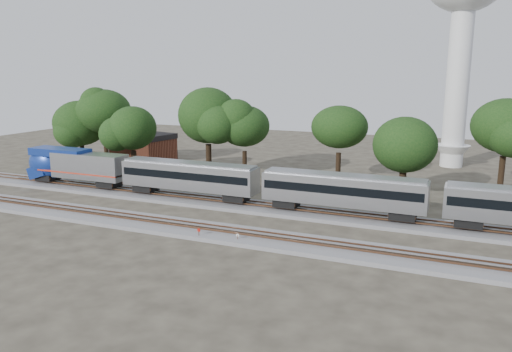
{
  "coord_description": "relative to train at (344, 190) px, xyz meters",
  "views": [
    {
      "loc": [
        25.38,
        -45.19,
        15.62
      ],
      "look_at": [
        4.19,
        5.0,
        4.1
      ],
      "focal_mm": 35.0,
      "sensor_mm": 36.0,
      "label": 1
    }
  ],
  "objects": [
    {
      "name": "train",
      "position": [
        0.0,
        0.0,
        0.0
      ],
      "size": [
        90.79,
        3.13,
        4.62
      ],
      "color": "#ACAFB3",
      "rests_on": "ground"
    },
    {
      "name": "tree_1",
      "position": [
        -42.43,
        13.43,
        6.0
      ],
      "size": [
        9.39,
        9.39,
        13.23
      ],
      "color": "black",
      "rests_on": "ground"
    },
    {
      "name": "track_near",
      "position": [
        -13.96,
        -10.0,
        -3.01
      ],
      "size": [
        160.0,
        5.0,
        0.73
      ],
      "color": "slate",
      "rests_on": "ground"
    },
    {
      "name": "tree_7",
      "position": [
        16.21,
        20.63,
        5.43
      ],
      "size": [
        8.81,
        8.81,
        12.42
      ],
      "color": "black",
      "rests_on": "ground"
    },
    {
      "name": "tree_4",
      "position": [
        -17.81,
        13.81,
        4.63
      ],
      "size": [
        7.99,
        7.99,
        11.27
      ],
      "color": "black",
      "rests_on": "ground"
    },
    {
      "name": "tree_2",
      "position": [
        -34.08,
        9.54,
        4.07
      ],
      "size": [
        7.42,
        7.42,
        10.47
      ],
      "color": "black",
      "rests_on": "ground"
    },
    {
      "name": "tree_6",
      "position": [
        4.72,
        11.36,
        3.55
      ],
      "size": [
        6.9,
        6.9,
        9.73
      ],
      "color": "black",
      "rests_on": "ground"
    },
    {
      "name": "track_far",
      "position": [
        -13.96,
        -0.0,
        -3.01
      ],
      "size": [
        160.0,
        5.0,
        0.73
      ],
      "color": "slate",
      "rests_on": "ground"
    },
    {
      "name": "tree_5",
      "position": [
        -4.86,
        17.42,
        4.69
      ],
      "size": [
        8.05,
        8.05,
        11.36
      ],
      "color": "black",
      "rests_on": "ground"
    },
    {
      "name": "switch_lever",
      "position": [
        -7.69,
        -11.31,
        -3.07
      ],
      "size": [
        0.58,
        0.47,
        0.3
      ],
      "primitive_type": "cube",
      "rotation": [
        0.0,
        0.0,
        0.4
      ],
      "color": "#512D19",
      "rests_on": "ground"
    },
    {
      "name": "tree_0",
      "position": [
        -47.02,
        12.97,
        3.96
      ],
      "size": [
        7.32,
        7.32,
        10.32
      ],
      "color": "black",
      "rests_on": "ground"
    },
    {
      "name": "switch_stand_white",
      "position": [
        -7.18,
        -11.51,
        -2.62
      ],
      "size": [
        0.3,
        0.06,
        0.93
      ],
      "rotation": [
        0.0,
        0.0,
        0.11
      ],
      "color": "#512D19",
      "rests_on": "ground"
    },
    {
      "name": "tree_3",
      "position": [
        -23.52,
        13.48,
        5.99
      ],
      "size": [
        9.37,
        9.37,
        13.21
      ],
      "color": "black",
      "rests_on": "ground"
    },
    {
      "name": "ground",
      "position": [
        -13.96,
        -6.0,
        -3.22
      ],
      "size": [
        160.0,
        160.0,
        0.0
      ],
      "primitive_type": "plane",
      "color": "#383328",
      "rests_on": "ground"
    },
    {
      "name": "brick_building",
      "position": [
        -40.86,
        21.34,
        -0.77
      ],
      "size": [
        11.3,
        8.97,
        4.86
      ],
      "rotation": [
        0.0,
        0.0,
        -0.2
      ],
      "color": "brown",
      "rests_on": "ground"
    },
    {
      "name": "switch_stand_red",
      "position": [
        -10.98,
        -11.99,
        -2.51
      ],
      "size": [
        0.35,
        0.09,
        1.11
      ],
      "rotation": [
        0.0,
        0.0,
        -0.16
      ],
      "color": "#512D19",
      "rests_on": "ground"
    },
    {
      "name": "water_tower",
      "position": [
        9.6,
        36.84,
        22.85
      ],
      "size": [
        12.71,
        12.71,
        35.18
      ],
      "color": "silver",
      "rests_on": "ground"
    }
  ]
}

